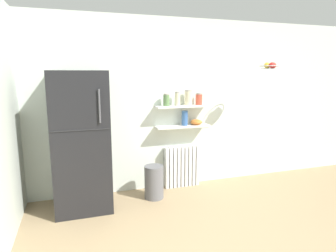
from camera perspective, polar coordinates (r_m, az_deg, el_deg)
name	(u,v)px	position (r m, az deg, el deg)	size (l,w,h in m)	color
ground_plane	(219,231)	(3.63, 9.88, -19.37)	(7.04, 7.04, 0.00)	#9E8460
back_wall	(175,104)	(4.61, 1.35, 4.19)	(7.04, 0.10, 2.60)	silver
refrigerator	(81,141)	(4.01, -16.55, -2.83)	(0.71, 0.75, 1.82)	black
radiator	(182,166)	(4.72, 2.67, -7.82)	(0.55, 0.12, 0.65)	white
wall_shelf_lower	(183,126)	(4.53, 2.87, -0.05)	(0.85, 0.22, 0.03)	white
wall_shelf_upper	(183,106)	(4.49, 2.91, 3.84)	(0.85, 0.22, 0.03)	white
storage_jar_0	(166,100)	(4.39, -0.32, 5.08)	(0.09, 0.09, 0.19)	#5B7F4C
storage_jar_1	(178,99)	(4.44, 1.85, 5.29)	(0.08, 0.08, 0.21)	beige
storage_jar_2	(188,98)	(4.51, 3.97, 5.49)	(0.12, 0.12, 0.23)	beige
storage_jar_3	(199,99)	(4.58, 6.02, 5.21)	(0.11, 0.11, 0.18)	#C64C38
vase	(185,118)	(4.52, 3.26, 1.53)	(0.09, 0.09, 0.23)	#38609E
shelf_bowl	(196,122)	(4.61, 5.50, 0.77)	(0.19, 0.19, 0.08)	orange
trash_bin	(154,182)	(4.32, -2.72, -10.78)	(0.27, 0.27, 0.48)	slate
hanging_fruit_basket	(270,66)	(4.60, 19.10, 10.92)	(0.28, 0.28, 0.10)	#B2B2B7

